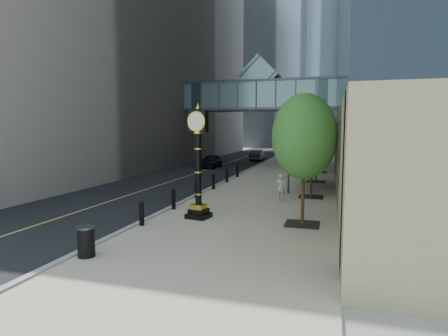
% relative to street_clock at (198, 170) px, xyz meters
% --- Properties ---
extents(ground, '(320.00, 320.00, 0.00)m').
position_rel_street_clock_xyz_m(ground, '(0.91, -2.88, -2.19)').
color(ground, gray).
rests_on(ground, ground).
extents(road, '(8.00, 180.00, 0.02)m').
position_rel_street_clock_xyz_m(road, '(-6.09, 37.12, -2.18)').
color(road, black).
rests_on(road, ground).
extents(sidewalk, '(8.00, 180.00, 0.06)m').
position_rel_street_clock_xyz_m(sidewalk, '(1.91, 37.12, -2.16)').
color(sidewalk, tan).
rests_on(sidewalk, ground).
extents(curb, '(0.25, 180.00, 0.07)m').
position_rel_street_clock_xyz_m(curb, '(-2.09, 37.12, -2.16)').
color(curb, gray).
rests_on(curb, ground).
extents(distant_tower_c, '(22.00, 22.00, 65.00)m').
position_rel_street_clock_xyz_m(distant_tower_c, '(-5.09, 117.12, 30.31)').
color(distant_tower_c, '#93A7B9').
rests_on(distant_tower_c, ground).
extents(skywalk, '(17.00, 4.20, 5.80)m').
position_rel_street_clock_xyz_m(skywalk, '(-2.09, 25.12, 5.52)').
color(skywalk, slate).
rests_on(skywalk, ground).
extents(entrance_canopy, '(3.00, 8.00, 4.38)m').
position_rel_street_clock_xyz_m(entrance_canopy, '(4.39, 11.12, 2.00)').
color(entrance_canopy, '#383F44').
rests_on(entrance_canopy, ground).
extents(bollard_row, '(0.20, 16.20, 0.90)m').
position_rel_street_clock_xyz_m(bollard_row, '(-1.79, 6.12, -1.68)').
color(bollard_row, black).
rests_on(bollard_row, sidewalk).
extents(street_trees, '(2.78, 28.42, 5.71)m').
position_rel_street_clock_xyz_m(street_trees, '(4.51, 12.30, 1.40)').
color(street_trees, black).
rests_on(street_trees, sidewalk).
extents(street_clock, '(1.08, 1.08, 4.92)m').
position_rel_street_clock_xyz_m(street_clock, '(0.00, 0.00, 0.00)').
color(street_clock, black).
rests_on(street_clock, sidewalk).
extents(trash_bin, '(0.69, 0.69, 0.90)m').
position_rel_street_clock_xyz_m(trash_bin, '(-1.59, -5.74, -1.68)').
color(trash_bin, black).
rests_on(trash_bin, sidewalk).
extents(pedestrian, '(0.57, 0.40, 1.52)m').
position_rel_street_clock_xyz_m(pedestrian, '(2.98, 4.75, -1.37)').
color(pedestrian, beige).
rests_on(pedestrian, sidewalk).
extents(car_near, '(1.72, 4.02, 1.35)m').
position_rel_street_clock_xyz_m(car_near, '(-6.29, 20.98, -1.49)').
color(car_near, black).
rests_on(car_near, road).
extents(car_far, '(1.50, 4.05, 1.32)m').
position_rel_street_clock_xyz_m(car_far, '(-3.29, 30.10, -1.51)').
color(car_far, black).
rests_on(car_far, road).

